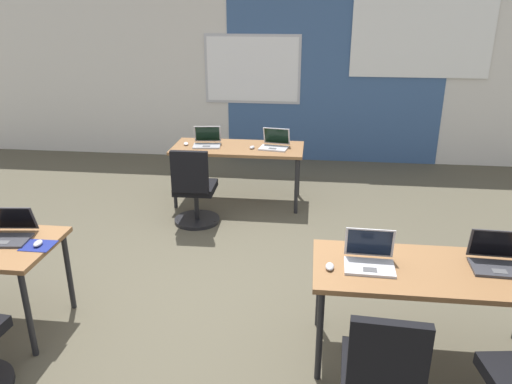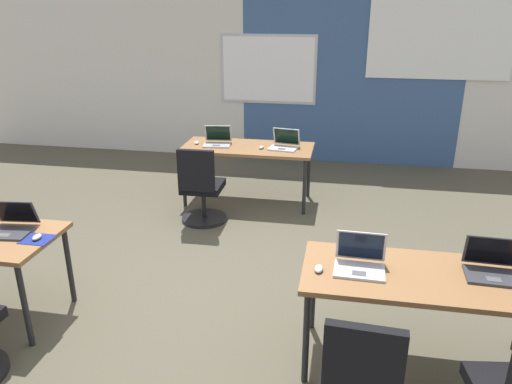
# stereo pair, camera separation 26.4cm
# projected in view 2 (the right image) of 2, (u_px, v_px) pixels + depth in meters

# --- Properties ---
(ground_plane) EXTENTS (24.00, 24.00, 0.00)m
(ground_plane) POSITION_uv_depth(u_px,v_px,m) (198.00, 293.00, 4.33)
(ground_plane) COLOR #4C4738
(back_wall_assembly) EXTENTS (10.00, 0.27, 2.80)m
(back_wall_assembly) POSITION_uv_depth(u_px,v_px,m) (276.00, 69.00, 7.67)
(back_wall_assembly) COLOR silver
(back_wall_assembly) RESTS_ON ground
(desk_near_right) EXTENTS (1.60, 0.70, 0.72)m
(desk_near_right) POSITION_uv_depth(u_px,v_px,m) (425.00, 283.00, 3.25)
(desk_near_right) COLOR brown
(desk_near_right) RESTS_ON ground
(desk_far_center) EXTENTS (1.60, 0.70, 0.72)m
(desk_far_center) POSITION_uv_depth(u_px,v_px,m) (248.00, 151.00, 6.12)
(desk_far_center) COLOR brown
(desk_far_center) RESTS_ON ground
(laptop_far_right) EXTENTS (0.37, 0.35, 0.23)m
(laptop_far_right) POSITION_uv_depth(u_px,v_px,m) (284.00, 144.00, 6.01)
(laptop_far_right) COLOR #B7B7BC
(laptop_far_right) RESTS_ON desk_far_center
(mouse_far_right) EXTENTS (0.07, 0.11, 0.03)m
(mouse_far_right) POSITION_uv_depth(u_px,v_px,m) (261.00, 147.00, 6.00)
(mouse_far_right) COLOR #B2B2B7
(mouse_far_right) RESTS_ON desk_far_center
(laptop_near_right_inner) EXTENTS (0.34, 0.28, 0.24)m
(laptop_near_right_inner) POSITION_uv_depth(u_px,v_px,m) (360.00, 262.00, 3.28)
(laptop_near_right_inner) COLOR #B7B7BC
(laptop_near_right_inner) RESTS_ON desk_near_right
(mouse_near_right_inner) EXTENTS (0.06, 0.10, 0.03)m
(mouse_near_right_inner) POSITION_uv_depth(u_px,v_px,m) (319.00, 269.00, 3.27)
(mouse_near_right_inner) COLOR #B2B2B7
(mouse_near_right_inner) RESTS_ON desk_near_right
(laptop_near_left_inner) EXTENTS (0.36, 0.35, 0.22)m
(laptop_near_left_inner) POSITION_uv_depth(u_px,v_px,m) (11.00, 226.00, 3.82)
(laptop_near_left_inner) COLOR #333338
(laptop_near_left_inner) RESTS_ON desk_near_left
(mousepad_near_left_inner) EXTENTS (0.22, 0.19, 0.00)m
(mousepad_near_left_inner) POSITION_uv_depth(u_px,v_px,m) (37.00, 239.00, 3.71)
(mousepad_near_left_inner) COLOR navy
(mousepad_near_left_inner) RESTS_ON desk_near_left
(mouse_near_left_inner) EXTENTS (0.07, 0.11, 0.03)m
(mouse_near_left_inner) POSITION_uv_depth(u_px,v_px,m) (37.00, 237.00, 3.70)
(mouse_near_left_inner) COLOR #B2B2B7
(mouse_near_left_inner) RESTS_ON mousepad_near_left_inner
(laptop_near_right_end) EXTENTS (0.34, 0.29, 0.23)m
(laptop_near_right_end) POSITION_uv_depth(u_px,v_px,m) (491.00, 267.00, 3.22)
(laptop_near_right_end) COLOR #333338
(laptop_near_right_end) RESTS_ON desk_near_right
(laptop_far_left) EXTENTS (0.36, 0.34, 0.23)m
(laptop_far_left) POSITION_uv_depth(u_px,v_px,m) (217.00, 141.00, 6.15)
(laptop_far_left) COLOR #9E9EA3
(laptop_far_left) RESTS_ON desk_far_center
(mouse_far_left) EXTENTS (0.08, 0.11, 0.03)m
(mouse_far_left) POSITION_uv_depth(u_px,v_px,m) (197.00, 143.00, 6.20)
(mouse_far_left) COLOR silver
(mouse_far_left) RESTS_ON desk_far_center
(chair_far_left) EXTENTS (0.52, 0.54, 0.92)m
(chair_far_left) POSITION_uv_depth(u_px,v_px,m) (201.00, 192.00, 5.59)
(chair_far_left) COLOR black
(chair_far_left) RESTS_ON ground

